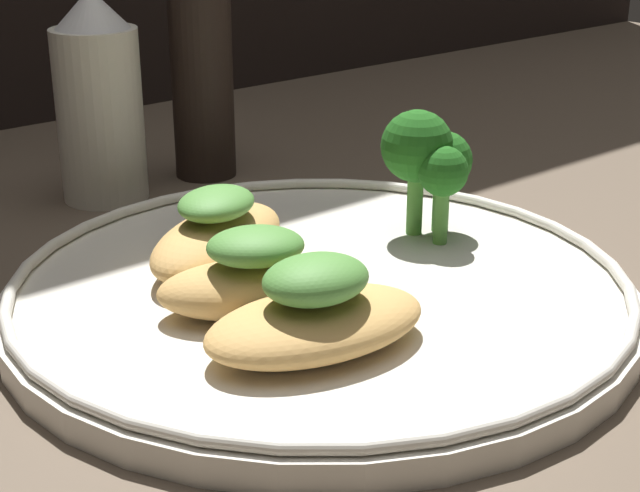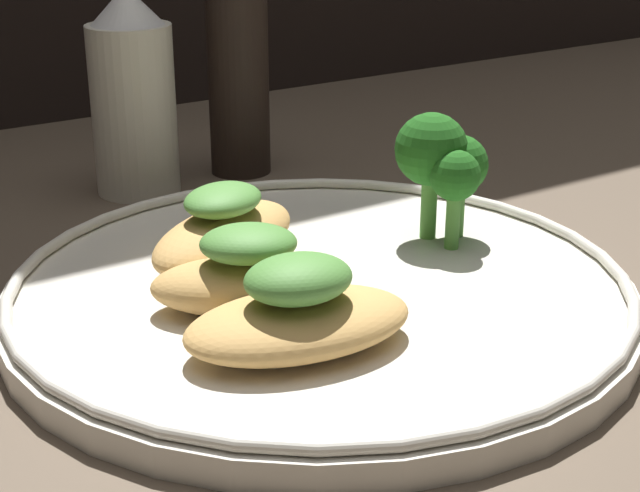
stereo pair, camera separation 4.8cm
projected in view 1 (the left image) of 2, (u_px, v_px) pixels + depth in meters
ground_plane at (320, 318)px, 49.38cm from camera, size 180.00×180.00×1.00cm
plate at (320, 291)px, 48.83cm from camera, size 31.25×31.25×2.00cm
grilled_meat_front at (316, 315)px, 41.72cm from camera, size 11.05×7.57×4.23cm
grilled_meat_middle at (256, 280)px, 44.92cm from camera, size 10.23×8.39×4.17cm
grilled_meat_back at (218, 235)px, 50.26cm from camera, size 11.40×9.20×4.12cm
broccoli_bunch at (428, 157)px, 53.38cm from camera, size 5.06×4.84×7.06cm
sauce_bottle at (104, 101)px, 62.86cm from camera, size 5.54×5.54×13.60cm
pepper_grinder at (202, 65)px, 66.82cm from camera, size 4.24×4.24×17.15cm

